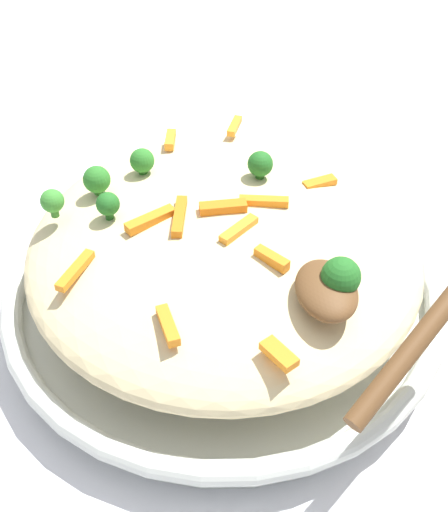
{
  "coord_description": "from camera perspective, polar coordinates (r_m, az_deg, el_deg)",
  "views": [
    {
      "loc": [
        0.39,
        -0.04,
        0.41
      ],
      "look_at": [
        0.0,
        0.0,
        0.06
      ],
      "focal_mm": 47.54,
      "sensor_mm": 36.0,
      "label": 1
    }
  ],
  "objects": [
    {
      "name": "carrot_piece_5",
      "position": [
        0.46,
        4.03,
        -0.23
      ],
      "size": [
        0.02,
        0.02,
        0.01
      ],
      "primitive_type": "cube",
      "rotation": [
        0.0,
        0.0,
        0.72
      ],
      "color": "orange",
      "rests_on": "pasta_mound"
    },
    {
      "name": "broccoli_floret_4",
      "position": [
        0.54,
        -10.65,
        6.32
      ],
      "size": [
        0.02,
        0.02,
        0.02
      ],
      "color": "#296820",
      "rests_on": "pasta_mound"
    },
    {
      "name": "carrot_piece_7",
      "position": [
        0.55,
        8.05,
        6.12
      ],
      "size": [
        0.02,
        0.03,
        0.01
      ],
      "primitive_type": "cube",
      "rotation": [
        0.0,
        0.0,
        1.86
      ],
      "color": "orange",
      "rests_on": "pasta_mound"
    },
    {
      "name": "broccoli_floret_0",
      "position": [
        0.51,
        -9.74,
        4.3
      ],
      "size": [
        0.02,
        0.02,
        0.02
      ],
      "color": "#205B1C",
      "rests_on": "pasta_mound"
    },
    {
      "name": "carrot_piece_8",
      "position": [
        0.47,
        -12.4,
        -1.18
      ],
      "size": [
        0.04,
        0.03,
        0.01
      ],
      "primitive_type": "cube",
      "rotation": [
        0.0,
        0.0,
        2.62
      ],
      "color": "orange",
      "rests_on": "pasta_mound"
    },
    {
      "name": "serving_bowl",
      "position": [
        0.55,
        -0.0,
        -3.07
      ],
      "size": [
        0.35,
        0.35,
        0.04
      ],
      "color": "silver",
      "rests_on": "ground_plane"
    },
    {
      "name": "carrot_piece_2",
      "position": [
        0.5,
        -0.2,
        4.12
      ],
      "size": [
        0.01,
        0.04,
        0.01
      ],
      "primitive_type": "cube",
      "rotation": [
        0.0,
        0.0,
        4.74
      ],
      "color": "orange",
      "rests_on": "pasta_mound"
    },
    {
      "name": "carrot_piece_3",
      "position": [
        0.51,
        3.37,
        4.61
      ],
      "size": [
        0.01,
        0.04,
        0.01
      ],
      "primitive_type": "cube",
      "rotation": [
        0.0,
        0.0,
        4.53
      ],
      "color": "orange",
      "rests_on": "pasta_mound"
    },
    {
      "name": "pasta_mound",
      "position": [
        0.52,
        -0.0,
        0.62
      ],
      "size": [
        0.31,
        0.3,
        0.07
      ],
      "primitive_type": "ellipsoid",
      "color": "beige",
      "rests_on": "serving_bowl"
    },
    {
      "name": "broccoli_floret_5",
      "position": [
        0.54,
        3.07,
        7.72
      ],
      "size": [
        0.02,
        0.02,
        0.02
      ],
      "color": "#205B1C",
      "rests_on": "pasta_mound"
    },
    {
      "name": "carrot_piece_9",
      "position": [
        0.43,
        -4.74,
        -5.84
      ],
      "size": [
        0.03,
        0.01,
        0.01
      ],
      "primitive_type": "cube",
      "rotation": [
        0.0,
        0.0,
        3.35
      ],
      "color": "orange",
      "rests_on": "pasta_mound"
    },
    {
      "name": "ground_plane",
      "position": [
        0.57,
        -0.0,
        -4.55
      ],
      "size": [
        2.4,
        2.4,
        0.0
      ],
      "primitive_type": "plane",
      "color": "silver"
    },
    {
      "name": "broccoli_floret_3",
      "position": [
        0.44,
        9.79,
        -1.78
      ],
      "size": [
        0.03,
        0.03,
        0.03
      ],
      "color": "#205B1C",
      "rests_on": "pasta_mound"
    },
    {
      "name": "broccoli_floret_1",
      "position": [
        0.55,
        -6.9,
        7.94
      ],
      "size": [
        0.02,
        0.02,
        0.02
      ],
      "color": "#296820",
      "rests_on": "pasta_mound"
    },
    {
      "name": "carrot_piece_1",
      "position": [
        0.61,
        0.89,
        10.88
      ],
      "size": [
        0.03,
        0.02,
        0.01
      ],
      "primitive_type": "cube",
      "rotation": [
        0.0,
        0.0,
        2.76
      ],
      "color": "orange",
      "rests_on": "pasta_mound"
    },
    {
      "name": "carrot_piece_4",
      "position": [
        0.49,
        -3.74,
        3.0
      ],
      "size": [
        0.04,
        0.01,
        0.01
      ],
      "primitive_type": "cube",
      "rotation": [
        0.0,
        0.0,
        2.98
      ],
      "color": "orange",
      "rests_on": "pasta_mound"
    },
    {
      "name": "carrot_piece_10",
      "position": [
        0.5,
        -6.23,
        3.39
      ],
      "size": [
        0.03,
        0.04,
        0.01
      ],
      "primitive_type": "cube",
      "rotation": [
        0.0,
        0.0,
        2.09
      ],
      "color": "orange",
      "rests_on": "pasta_mound"
    },
    {
      "name": "carrot_piece_0",
      "position": [
        0.49,
        1.25,
        2.18
      ],
      "size": [
        0.03,
        0.03,
        0.01
      ],
      "primitive_type": "cube",
      "rotation": [
        0.0,
        0.0,
        5.44
      ],
      "color": "orange",
      "rests_on": "pasta_mound"
    },
    {
      "name": "broccoli_floret_2",
      "position": [
        0.52,
        -14.24,
        4.47
      ],
      "size": [
        0.02,
        0.02,
        0.02
      ],
      "color": "#377928",
      "rests_on": "pasta_mound"
    },
    {
      "name": "carrot_piece_6",
      "position": [
        0.41,
        4.65,
        -8.21
      ],
      "size": [
        0.03,
        0.02,
        0.01
      ],
      "primitive_type": "cube",
      "rotation": [
        0.0,
        0.0,
        3.7
      ],
      "color": "orange",
      "rests_on": "pasta_mound"
    },
    {
      "name": "serving_spoon",
      "position": [
        0.43,
        11.41,
        -3.71
      ],
      "size": [
        0.14,
        0.13,
        0.06
      ],
      "color": "brown",
      "rests_on": "pasta_mound"
    },
    {
      "name": "carrot_piece_11",
      "position": [
        0.59,
        -4.54,
        9.74
      ],
      "size": [
        0.03,
        0.01,
        0.01
      ],
      "primitive_type": "cube",
      "rotation": [
        0.0,
        0.0,
        2.99
      ],
      "color": "orange",
      "rests_on": "pasta_mound"
    }
  ]
}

